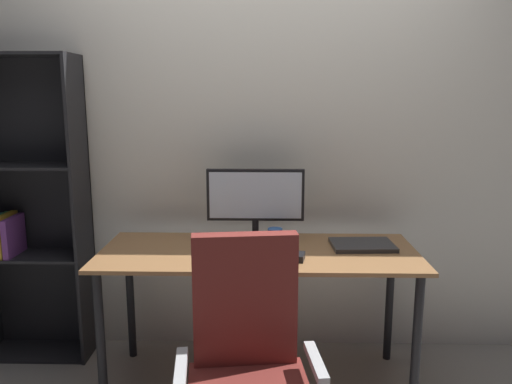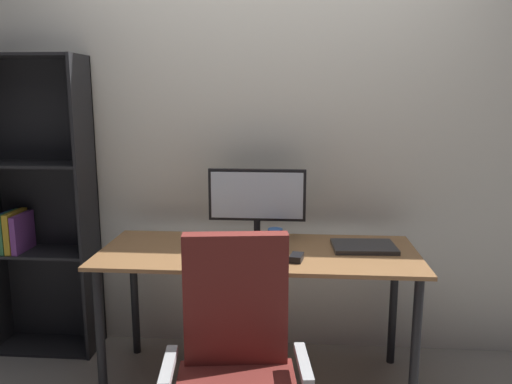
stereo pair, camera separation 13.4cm
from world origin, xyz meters
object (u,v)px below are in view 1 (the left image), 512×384
monitor (255,200)px  coffee_mug (275,239)px  keyboard (248,258)px  bookshelf (28,214)px  mouse (298,257)px  desk (258,267)px  laptop (362,245)px

monitor → coffee_mug: size_ratio=4.94×
keyboard → bookshelf: 1.37m
monitor → mouse: bearing=-57.3°
mouse → bookshelf: 1.60m
keyboard → mouse: 0.24m
desk → mouse: 0.27m
desk → keyboard: keyboard is taller
keyboard → mouse: mouse is taller
desk → bookshelf: size_ratio=0.93×
mouse → coffee_mug: size_ratio=0.91×
coffee_mug → monitor: bearing=125.2°
keyboard → mouse: bearing=-3.6°
desk → mouse: bearing=-37.8°
desk → keyboard: bearing=-107.6°
laptop → bookshelf: 1.90m
monitor → mouse: 0.45m
desk → monitor: (-0.02, 0.18, 0.31)m
bookshelf → keyboard: bearing=-19.9°
monitor → laptop: 0.61m
monitor → coffee_mug: (0.11, -0.15, -0.17)m
bookshelf → coffee_mug: bearing=-11.4°
desk → bookshelf: 1.39m
mouse → bookshelf: bookshelf is taller
monitor → bookshelf: bearing=174.1°
desk → laptop: (0.54, 0.07, 0.10)m
desk → mouse: size_ratio=16.85×
desk → mouse: (0.19, -0.15, 0.10)m
desk → keyboard: (-0.05, -0.15, 0.10)m
keyboard → coffee_mug: 0.23m
keyboard → coffee_mug: coffee_mug is taller
monitor → bookshelf: size_ratio=0.30×
keyboard → laptop: 0.63m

